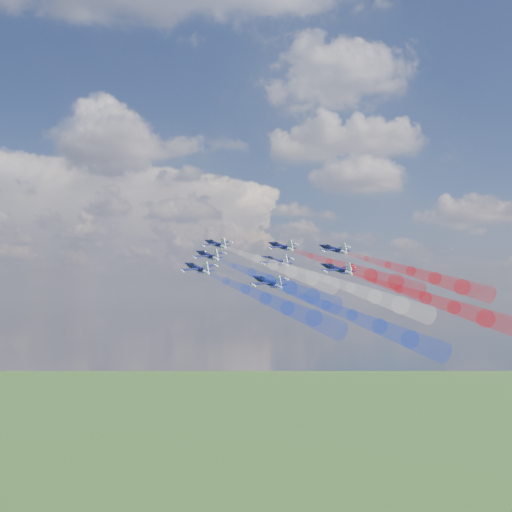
{
  "coord_description": "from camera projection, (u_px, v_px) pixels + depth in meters",
  "views": [
    {
      "loc": [
        -22.4,
        -174.59,
        115.4
      ],
      "look_at": [
        -21.0,
        -8.34,
        125.89
      ],
      "focal_mm": 45.2,
      "sensor_mm": 36.0,
      "label": 1
    }
  ],
  "objects": [
    {
      "name": "jet_center_third",
      "position": [
        275.0,
        261.0,
        162.5
      ],
      "size": [
        14.61,
        15.46,
        7.58
      ],
      "primitive_type": null,
      "rotation": [
        0.26,
        -0.16,
        0.58
      ],
      "color": "black"
    },
    {
      "name": "jet_outer_right",
      "position": [
        333.0,
        249.0,
        175.04
      ],
      "size": [
        14.61,
        15.46,
        7.58
      ],
      "primitive_type": null,
      "rotation": [
        0.26,
        -0.16,
        0.58
      ],
      "color": "black"
    },
    {
      "name": "jet_inner_right",
      "position": [
        281.0,
        246.0,
        177.67
      ],
      "size": [
        14.61,
        15.46,
        7.58
      ],
      "primitive_type": null,
      "rotation": [
        0.26,
        -0.16,
        0.58
      ],
      "color": "black"
    },
    {
      "name": "trail_rear_right",
      "position": [
        425.0,
        298.0,
        134.01
      ],
      "size": [
        28.42,
        38.34,
        15.65
      ],
      "primitive_type": null,
      "rotation": [
        0.26,
        -0.16,
        0.58
      ],
      "color": "red"
    },
    {
      "name": "trail_inner_left",
      "position": [
        270.0,
        280.0,
        145.6
      ],
      "size": [
        28.42,
        38.34,
        15.65
      ],
      "primitive_type": null,
      "rotation": [
        0.26,
        -0.16,
        0.58
      ],
      "color": "blue"
    },
    {
      "name": "trail_outer_right",
      "position": [
        410.0,
        272.0,
        153.14
      ],
      "size": [
        28.42,
        38.34,
        15.65
      ],
      "primitive_type": null,
      "rotation": [
        0.26,
        -0.16,
        0.58
      ],
      "color": "red"
    },
    {
      "name": "trail_outer_left",
      "position": [
        266.0,
        298.0,
        129.39
      ],
      "size": [
        28.42,
        38.34,
        15.65
      ],
      "primitive_type": null,
      "rotation": [
        0.26,
        -0.16,
        0.58
      ],
      "color": "blue"
    },
    {
      "name": "jet_lead",
      "position": [
        216.0,
        244.0,
        181.28
      ],
      "size": [
        14.61,
        15.46,
        7.58
      ],
      "primitive_type": null,
      "rotation": [
        0.26,
        -0.16,
        0.58
      ],
      "color": "black"
    },
    {
      "name": "trail_center_third",
      "position": [
        350.0,
        287.0,
        140.6
      ],
      "size": [
        28.42,
        38.34,
        15.65
      ],
      "primitive_type": null,
      "rotation": [
        0.26,
        -0.16,
        0.58
      ],
      "color": "white"
    },
    {
      "name": "trail_lead",
      "position": [
        274.0,
        265.0,
        159.37
      ],
      "size": [
        28.42,
        38.34,
        15.65
      ],
      "primitive_type": null,
      "rotation": [
        0.26,
        -0.16,
        0.58
      ],
      "color": "white"
    },
    {
      "name": "jet_outer_left",
      "position": [
        197.0,
        268.0,
        151.29
      ],
      "size": [
        14.61,
        15.46,
        7.58
      ],
      "primitive_type": null,
      "rotation": [
        0.26,
        -0.16,
        0.58
      ],
      "color": "black"
    },
    {
      "name": "jet_rear_left",
      "position": [
        268.0,
        282.0,
        145.54
      ],
      "size": [
        14.61,
        15.46,
        7.58
      ],
      "primitive_type": null,
      "rotation": [
        0.26,
        -0.16,
        0.58
      ],
      "color": "black"
    },
    {
      "name": "trail_inner_right",
      "position": [
        349.0,
        268.0,
        155.77
      ],
      "size": [
        28.42,
        38.34,
        15.65
      ],
      "primitive_type": null,
      "rotation": [
        0.26,
        -0.16,
        0.58
      ],
      "color": "red"
    },
    {
      "name": "jet_rear_right",
      "position": [
        337.0,
        269.0,
        155.91
      ],
      "size": [
        14.61,
        15.46,
        7.58
      ],
      "primitive_type": null,
      "rotation": [
        0.26,
        -0.16,
        0.58
      ],
      "color": "black"
    },
    {
      "name": "trail_rear_left",
      "position": [
        351.0,
        316.0,
        123.63
      ],
      "size": [
        28.42,
        38.34,
        15.65
      ],
      "primitive_type": null,
      "rotation": [
        0.26,
        -0.16,
        0.58
      ],
      "color": "blue"
    },
    {
      "name": "jet_inner_left",
      "position": [
        208.0,
        255.0,
        167.5
      ],
      "size": [
        14.61,
        15.46,
        7.58
      ],
      "primitive_type": null,
      "rotation": [
        0.26,
        -0.16,
        0.58
      ],
      "color": "black"
    }
  ]
}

